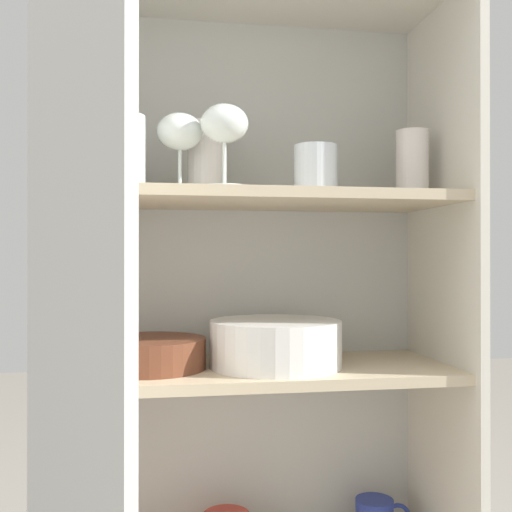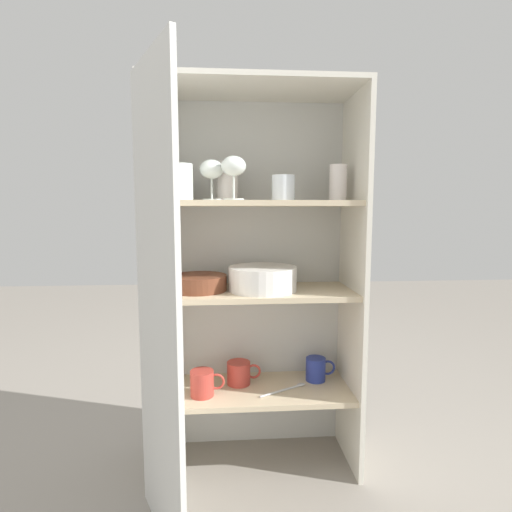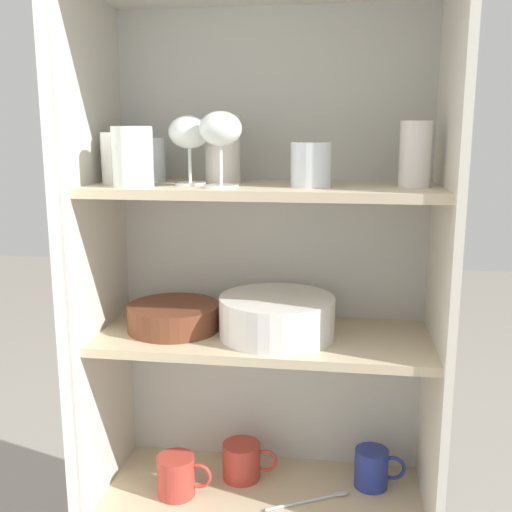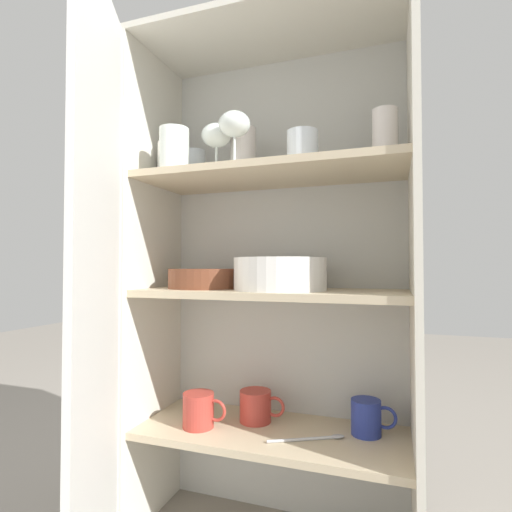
# 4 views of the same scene
# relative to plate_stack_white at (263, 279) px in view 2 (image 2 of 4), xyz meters

# --- Properties ---
(ground_plane) EXTENTS (8.00, 8.00, 0.00)m
(ground_plane) POSITION_rel_plate_stack_white_xyz_m (-0.03, -0.14, -0.74)
(ground_plane) COLOR gray
(cupboard_back_panel) EXTENTS (0.78, 0.02, 1.42)m
(cupboard_back_panel) POSITION_rel_plate_stack_white_xyz_m (-0.03, 0.17, -0.03)
(cupboard_back_panel) COLOR silver
(cupboard_back_panel) RESTS_ON ground_plane
(cupboard_side_left) EXTENTS (0.02, 0.33, 1.42)m
(cupboard_side_left) POSITION_rel_plate_stack_white_xyz_m (-0.41, 0.01, -0.03)
(cupboard_side_left) COLOR silver
(cupboard_side_left) RESTS_ON ground_plane
(cupboard_side_right) EXTENTS (0.02, 0.33, 1.42)m
(cupboard_side_right) POSITION_rel_plate_stack_white_xyz_m (0.35, 0.01, -0.03)
(cupboard_side_right) COLOR silver
(cupboard_side_right) RESTS_ON ground_plane
(cupboard_top_panel) EXTENTS (0.78, 0.33, 0.02)m
(cupboard_top_panel) POSITION_rel_plate_stack_white_xyz_m (-0.03, 0.01, 0.69)
(cupboard_top_panel) COLOR silver
(cupboard_top_panel) RESTS_ON cupboard_side_left
(shelf_board_lower) EXTENTS (0.74, 0.30, 0.02)m
(shelf_board_lower) POSITION_rel_plate_stack_white_xyz_m (-0.03, 0.01, -0.45)
(shelf_board_lower) COLOR beige
(shelf_board_middle) EXTENTS (0.74, 0.30, 0.02)m
(shelf_board_middle) POSITION_rel_plate_stack_white_xyz_m (-0.03, 0.01, -0.05)
(shelf_board_middle) COLOR beige
(shelf_board_upper) EXTENTS (0.74, 0.30, 0.02)m
(shelf_board_upper) POSITION_rel_plate_stack_white_xyz_m (-0.03, 0.01, 0.28)
(shelf_board_upper) COLOR beige
(cupboard_door) EXTENTS (0.18, 0.35, 1.42)m
(cupboard_door) POSITION_rel_plate_stack_white_xyz_m (-0.34, -0.33, -0.03)
(cupboard_door) COLOR silver
(cupboard_door) RESTS_ON ground_plane
(tumbler_glass_0) EXTENTS (0.07, 0.07, 0.10)m
(tumbler_glass_0) POSITION_rel_plate_stack_white_xyz_m (-0.30, 0.06, 0.34)
(tumbler_glass_0) COLOR white
(tumbler_glass_0) RESTS_ON shelf_board_upper
(tumbler_glass_1) EXTENTS (0.08, 0.08, 0.09)m
(tumbler_glass_1) POSITION_rel_plate_stack_white_xyz_m (0.07, -0.03, 0.34)
(tumbler_glass_1) COLOR white
(tumbler_glass_1) RESTS_ON shelf_board_upper
(tumbler_glass_2) EXTENTS (0.07, 0.07, 0.11)m
(tumbler_glass_2) POSITION_rel_plate_stack_white_xyz_m (-0.35, -0.01, 0.35)
(tumbler_glass_2) COLOR white
(tumbler_glass_2) RESTS_ON shelf_board_upper
(tumbler_glass_3) EXTENTS (0.07, 0.07, 0.13)m
(tumbler_glass_3) POSITION_rel_plate_stack_white_xyz_m (0.28, -0.00, 0.36)
(tumbler_glass_3) COLOR silver
(tumbler_glass_3) RESTS_ON shelf_board_upper
(tumbler_glass_4) EXTENTS (0.08, 0.08, 0.12)m
(tumbler_glass_4) POSITION_rel_plate_stack_white_xyz_m (-0.29, -0.08, 0.35)
(tumbler_glass_4) COLOR white
(tumbler_glass_4) RESTS_ON shelf_board_upper
(tumbler_glass_5) EXTENTS (0.08, 0.08, 0.15)m
(tumbler_glass_5) POSITION_rel_plate_stack_white_xyz_m (-0.13, 0.05, 0.36)
(tumbler_glass_5) COLOR silver
(tumbler_glass_5) RESTS_ON shelf_board_upper
(wine_glass_0) EXTENTS (0.09, 0.09, 0.15)m
(wine_glass_0) POSITION_rel_plate_stack_white_xyz_m (-0.11, -0.07, 0.40)
(wine_glass_0) COLOR white
(wine_glass_0) RESTS_ON shelf_board_upper
(wine_glass_1) EXTENTS (0.09, 0.09, 0.15)m
(wine_glass_1) POSITION_rel_plate_stack_white_xyz_m (-0.19, -0.02, 0.40)
(wine_glass_1) COLOR white
(wine_glass_1) RESTS_ON shelf_board_upper
(plate_stack_white) EXTENTS (0.26, 0.26, 0.09)m
(plate_stack_white) POSITION_rel_plate_stack_white_xyz_m (0.00, 0.00, 0.00)
(plate_stack_white) COLOR white
(plate_stack_white) RESTS_ON shelf_board_middle
(mixing_bowl_large) EXTENTS (0.21, 0.21, 0.06)m
(mixing_bowl_large) POSITION_rel_plate_stack_white_xyz_m (-0.24, 0.01, -0.01)
(mixing_bowl_large) COLOR brown
(mixing_bowl_large) RESTS_ON shelf_board_middle
(coffee_mug_primary) EXTENTS (0.13, 0.09, 0.09)m
(coffee_mug_primary) POSITION_rel_plate_stack_white_xyz_m (-0.09, 0.05, -0.39)
(coffee_mug_primary) COLOR #BC3D33
(coffee_mug_primary) RESTS_ON shelf_board_lower
(coffee_mug_extra_1) EXTENTS (0.13, 0.09, 0.10)m
(coffee_mug_extra_1) POSITION_rel_plate_stack_white_xyz_m (-0.23, -0.04, -0.39)
(coffee_mug_extra_1) COLOR #BC3D33
(coffee_mug_extra_1) RESTS_ON shelf_board_lower
(coffee_mug_extra_2) EXTENTS (0.12, 0.08, 0.09)m
(coffee_mug_extra_2) POSITION_rel_plate_stack_white_xyz_m (0.23, 0.06, -0.39)
(coffee_mug_extra_2) COLOR #283893
(coffee_mug_extra_2) RESTS_ON shelf_board_lower
(serving_spoon) EXTENTS (0.19, 0.11, 0.01)m
(serving_spoon) POSITION_rel_plate_stack_white_xyz_m (0.09, -0.02, -0.43)
(serving_spoon) COLOR silver
(serving_spoon) RESTS_ON shelf_board_lower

